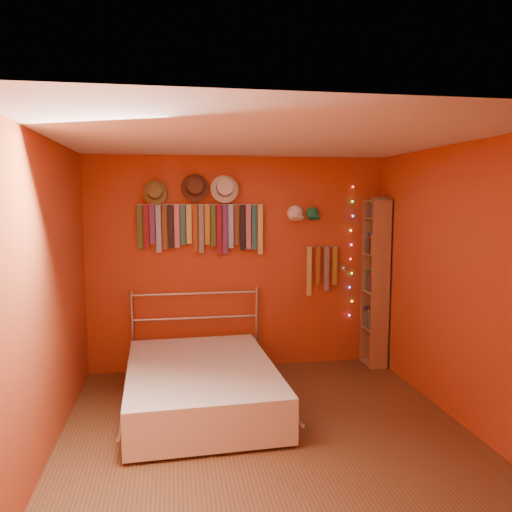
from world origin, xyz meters
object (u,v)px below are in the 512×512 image
bookshelf (379,282)px  bed (201,384)px  tie_rack (202,226)px  reading_lamp (343,268)px

bookshelf → bed: bookshelf is taller
tie_rack → bookshelf: 2.20m
bookshelf → bed: 2.49m
tie_rack → bed: 1.82m
tie_rack → bed: (-0.09, -1.06, -1.47)m
tie_rack → reading_lamp: bearing=-5.4°
bookshelf → bed: (-2.18, -0.90, -0.79)m
tie_rack → bed: tie_rack is taller
tie_rack → reading_lamp: size_ratio=5.13×
reading_lamp → bed: (-1.73, -0.90, -0.97)m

